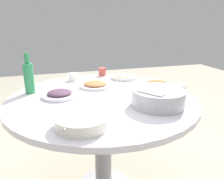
{
  "coord_description": "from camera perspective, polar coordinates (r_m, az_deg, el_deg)",
  "views": [
    {
      "loc": [
        1.31,
        -0.33,
        1.22
      ],
      "look_at": [
        0.16,
        0.02,
        0.84
      ],
      "focal_mm": 34.71,
      "sensor_mm": 36.0,
      "label": 1
    }
  ],
  "objects": [
    {
      "name": "round_dining_table",
      "position": [
        1.47,
        -2.48,
        -6.13
      ],
      "size": [
        1.22,
        1.22,
        0.74
      ],
      "color": "#99999E",
      "rests_on": "ground"
    },
    {
      "name": "rice_bowl",
      "position": [
        1.28,
        11.99,
        -1.99
      ],
      "size": [
        0.31,
        0.31,
        0.11
      ],
      "color": "#B2B5BA",
      "rests_on": "round_dining_table"
    },
    {
      "name": "soup_bowl",
      "position": [
        1.03,
        -7.86,
        -8.21
      ],
      "size": [
        0.26,
        0.26,
        0.06
      ],
      "color": "white",
      "rests_on": "round_dining_table"
    },
    {
      "name": "dish_tofu_braise",
      "position": [
        1.63,
        -4.28,
        1.27
      ],
      "size": [
        0.23,
        0.23,
        0.04
      ],
      "color": "silver",
      "rests_on": "round_dining_table"
    },
    {
      "name": "dish_noodles",
      "position": [
        1.86,
        3.11,
        3.38
      ],
      "size": [
        0.21,
        0.21,
        0.04
      ],
      "color": "silver",
      "rests_on": "round_dining_table"
    },
    {
      "name": "dish_eggplant",
      "position": [
        1.45,
        -13.62,
        -1.19
      ],
      "size": [
        0.23,
        0.23,
        0.05
      ],
      "color": "silver",
      "rests_on": "round_dining_table"
    },
    {
      "name": "dish_stirfry",
      "position": [
        1.64,
        11.65,
        1.19
      ],
      "size": [
        0.22,
        0.22,
        0.05
      ],
      "color": "silver",
      "rests_on": "round_dining_table"
    },
    {
      "name": "green_bottle",
      "position": [
        1.56,
        -21.06,
        3.03
      ],
      "size": [
        0.07,
        0.07,
        0.27
      ],
      "color": "#2F9254",
      "rests_on": "round_dining_table"
    },
    {
      "name": "tea_cup_near",
      "position": [
        1.5,
        17.6,
        -0.12
      ],
      "size": [
        0.07,
        0.07,
        0.07
      ],
      "primitive_type": "cylinder",
      "color": "white",
      "rests_on": "round_dining_table"
    },
    {
      "name": "tea_cup_far",
      "position": [
        1.96,
        -2.58,
        4.72
      ],
      "size": [
        0.06,
        0.06,
        0.07
      ],
      "primitive_type": "cylinder",
      "color": "#C64D44",
      "rests_on": "round_dining_table"
    },
    {
      "name": "tea_cup_side",
      "position": [
        1.82,
        -10.18,
        3.27
      ],
      "size": [
        0.08,
        0.08,
        0.06
      ],
      "primitive_type": "cylinder",
      "color": "white",
      "rests_on": "round_dining_table"
    }
  ]
}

